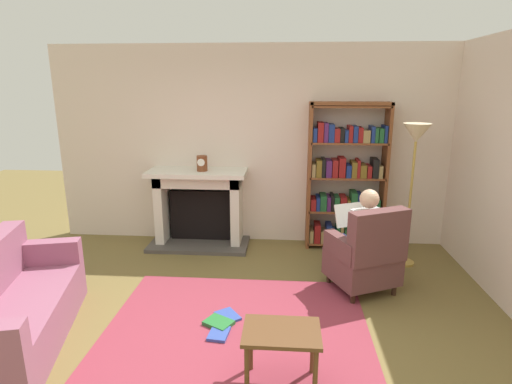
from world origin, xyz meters
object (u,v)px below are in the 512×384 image
at_px(bookshelf, 346,179).
at_px(floor_lamp, 415,146).
at_px(sofa_floral, 10,310).
at_px(side_table, 282,339).
at_px(armchair_reading, 366,255).
at_px(seated_reader, 361,234).
at_px(mantel_clock, 202,163).
at_px(fireplace, 200,205).

height_order(bookshelf, floor_lamp, bookshelf).
distance_m(bookshelf, floor_lamp, 1.02).
xyz_separation_m(sofa_floral, side_table, (2.30, -0.34, 0.07)).
xyz_separation_m(armchair_reading, seated_reader, (-0.05, 0.11, 0.20)).
bearing_deg(armchair_reading, seated_reader, -90.00).
bearing_deg(floor_lamp, armchair_reading, -129.20).
height_order(side_table, floor_lamp, floor_lamp).
height_order(seated_reader, side_table, seated_reader).
height_order(mantel_clock, armchair_reading, mantel_clock).
height_order(sofa_floral, side_table, sofa_floral).
xyz_separation_m(mantel_clock, armchair_reading, (1.98, -1.17, -0.74)).
bearing_deg(side_table, seated_reader, 62.90).
bearing_deg(sofa_floral, seated_reader, -82.11).
relative_size(fireplace, bookshelf, 0.69).
bearing_deg(side_table, floor_lamp, 56.55).
relative_size(mantel_clock, armchair_reading, 0.21).
height_order(bookshelf, sofa_floral, bookshelf).
height_order(fireplace, side_table, fireplace).
bearing_deg(bookshelf, armchair_reading, -86.96).
height_order(bookshelf, seated_reader, bookshelf).
relative_size(armchair_reading, seated_reader, 0.85).
xyz_separation_m(fireplace, bookshelf, (1.98, 0.04, 0.39)).
height_order(fireplace, bookshelf, bookshelf).
bearing_deg(fireplace, floor_lamp, -10.39).
height_order(sofa_floral, floor_lamp, floor_lamp).
relative_size(armchair_reading, sofa_floral, 0.53).
bearing_deg(floor_lamp, seated_reader, -135.56).
xyz_separation_m(armchair_reading, floor_lamp, (0.63, 0.77, 1.05)).
distance_m(fireplace, bookshelf, 2.02).
height_order(bookshelf, armchair_reading, bookshelf).
distance_m(seated_reader, side_table, 1.82).
distance_m(side_table, floor_lamp, 2.94).
bearing_deg(armchair_reading, floor_lamp, -154.05).
xyz_separation_m(fireplace, sofa_floral, (-1.12, -2.43, -0.25)).
xyz_separation_m(fireplace, seated_reader, (2.00, -1.16, 0.06)).
relative_size(bookshelf, sofa_floral, 1.08).
height_order(mantel_clock, seated_reader, mantel_clock).
distance_m(fireplace, floor_lamp, 2.88).
bearing_deg(side_table, sofa_floral, 171.56).
relative_size(armchair_reading, side_table, 1.73).
xyz_separation_m(fireplace, side_table, (1.18, -2.77, -0.17)).
xyz_separation_m(seated_reader, floor_lamp, (0.68, 0.67, 0.86)).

